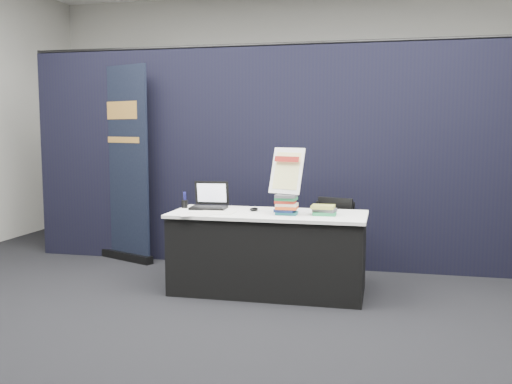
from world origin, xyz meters
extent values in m
plane|color=black|center=(0.00, 0.00, 0.00)|extent=(8.00, 8.00, 0.00)
cube|color=#BBBAB1|center=(0.00, 4.00, 1.75)|extent=(8.00, 0.02, 3.50)
cube|color=black|center=(0.00, 1.60, 1.20)|extent=(6.00, 0.08, 2.40)
cube|color=black|center=(0.00, 0.55, 0.36)|extent=(1.76, 0.71, 0.72)
cube|color=silver|center=(0.00, 0.55, 0.73)|extent=(1.80, 0.75, 0.03)
cube|color=black|center=(-0.61, 0.66, 0.76)|extent=(0.35, 0.26, 0.02)
cube|color=black|center=(-0.61, 0.78, 0.89)|extent=(0.34, 0.09, 0.24)
cube|color=white|center=(-0.61, 0.77, 0.89)|extent=(0.29, 0.06, 0.19)
ellipsoid|color=black|center=(-0.15, 0.62, 0.77)|extent=(0.10, 0.12, 0.03)
cube|color=silver|center=(-0.62, 0.29, 0.75)|extent=(0.35, 0.32, 0.00)
cube|color=silver|center=(-0.46, 0.43, 0.75)|extent=(0.33, 0.24, 0.00)
cube|color=silver|center=(-0.59, 0.30, 0.75)|extent=(0.29, 0.22, 0.00)
cylinder|color=black|center=(-0.86, 0.67, 0.79)|extent=(0.08, 0.08, 0.08)
cube|color=#1A5F65|center=(0.18, 0.45, 0.76)|extent=(0.20, 0.15, 0.03)
cube|color=#11224E|center=(0.18, 0.45, 0.79)|extent=(0.20, 0.15, 0.03)
cube|color=#CB4B1C|center=(0.18, 0.45, 0.82)|extent=(0.20, 0.15, 0.03)
cube|color=beige|center=(0.18, 0.45, 0.84)|extent=(0.20, 0.15, 0.03)
cube|color=#AA291B|center=(0.18, 0.45, 0.87)|extent=(0.20, 0.15, 0.03)
cube|color=#22824B|center=(0.18, 0.45, 0.90)|extent=(0.20, 0.15, 0.03)
cube|color=#4B4C50|center=(0.18, 0.45, 0.92)|extent=(0.20, 0.15, 0.03)
cube|color=#22824B|center=(0.52, 0.51, 0.77)|extent=(0.22, 0.17, 0.03)
cube|color=#4B4C50|center=(0.52, 0.51, 0.80)|extent=(0.22, 0.17, 0.03)
cube|color=#A0A441|center=(0.52, 0.51, 0.83)|extent=(0.22, 0.17, 0.03)
cube|color=black|center=(0.18, 0.44, 0.95)|extent=(0.20, 0.09, 0.01)
cylinder|color=black|center=(0.10, 0.52, 1.07)|extent=(0.05, 0.10, 0.30)
cylinder|color=black|center=(0.27, 0.52, 1.07)|extent=(0.05, 0.10, 0.30)
cube|color=white|center=(0.18, 0.48, 1.14)|extent=(0.34, 0.23, 0.41)
cube|color=#F7F19A|center=(0.18, 0.47, 1.14)|extent=(0.27, 0.18, 0.33)
cube|color=maroon|center=(0.18, 0.47, 1.25)|extent=(0.24, 0.11, 0.05)
cube|color=black|center=(-1.94, 1.48, 0.04)|extent=(0.90, 0.47, 0.09)
cube|color=black|center=(-1.94, 1.50, 1.11)|extent=(0.83, 0.39, 2.23)
cube|color=#C2893C|center=(-1.94, 1.48, 1.73)|extent=(0.56, 0.25, 0.20)
cube|color=#C2893C|center=(-1.94, 1.48, 1.39)|extent=(0.61, 0.27, 0.07)
cylinder|color=black|center=(0.39, 0.72, 0.20)|extent=(0.02, 0.02, 0.41)
cylinder|color=black|center=(0.75, 0.72, 0.20)|extent=(0.02, 0.02, 0.41)
cylinder|color=black|center=(0.39, 1.09, 0.20)|extent=(0.02, 0.02, 0.41)
cylinder|color=black|center=(0.75, 1.09, 0.20)|extent=(0.02, 0.02, 0.41)
cube|color=black|center=(0.57, 0.90, 0.42)|extent=(0.47, 0.47, 0.04)
cube|color=black|center=(0.57, 1.09, 0.77)|extent=(0.35, 0.14, 0.14)
camera|label=1|loc=(1.05, -4.54, 1.52)|focal=40.00mm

